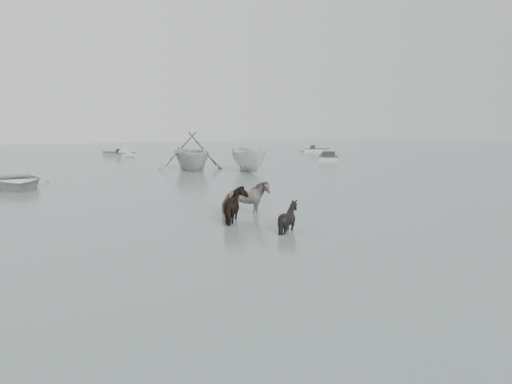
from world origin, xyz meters
The scene contains 10 objects.
ground centered at (0.00, 0.00, 0.00)m, with size 140.00×140.00×0.00m, color #566761.
pony_pinto centered at (-0.09, 2.63, 0.71)m, with size 0.77×1.69×1.43m, color black.
pony_dark centered at (-0.82, 1.54, 0.70)m, with size 1.38×1.18×1.39m, color black.
pony_black centered at (0.05, -0.44, 0.61)m, with size 0.99×1.11×1.22m, color black.
rowboat_lead centered at (-7.86, 14.00, 0.47)m, with size 3.26×4.56×0.95m, color beige.
rowboat_trail centered at (2.99, 19.81, 1.40)m, with size 4.60×5.32×2.81m, color #B0B3B1.
boat_small centered at (6.19, 17.07, 0.91)m, with size 1.78×4.73×1.83m, color silver.
skiff_port centered at (16.52, 23.67, 0.38)m, with size 4.62×1.60×0.75m, color #A9ACAA, non-canonical shape.
skiff_mid centered at (0.62, 36.91, 0.38)m, with size 5.91×1.60×0.75m, color #949693, non-canonical shape.
skiff_star centered at (22.07, 34.97, 0.38)m, with size 3.97×1.60×0.75m, color #B2B2AD, non-canonical shape.
Camera 1 is at (-6.87, -13.72, 3.28)m, focal length 35.00 mm.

